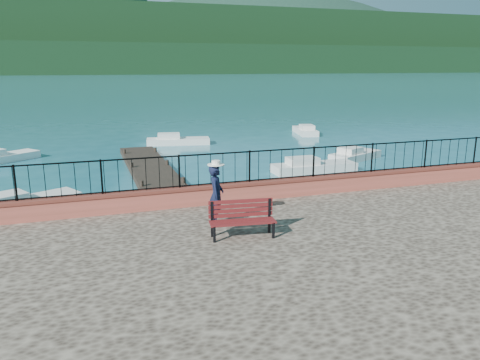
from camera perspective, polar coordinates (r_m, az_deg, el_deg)
ground at (r=12.07m, az=8.60°, el=-12.42°), size 2000.00×2000.00×0.00m
parapet at (r=14.72m, az=2.26°, el=-1.21°), size 28.00×0.46×0.58m
railing at (r=14.54m, az=2.29°, el=1.70°), size 27.00×0.05×0.95m
dock at (r=22.39m, az=-10.21°, el=0.29°), size 2.00×16.00×0.30m
far_forest at (r=309.64m, az=-18.25°, el=13.83°), size 900.00×60.00×18.00m
foothills at (r=369.98m, az=-18.55°, el=15.72°), size 900.00×120.00×44.00m
companion_hill at (r=612.46m, az=3.00°, el=13.30°), size 448.00×384.00×180.00m
park_bench at (r=11.48m, az=0.28°, el=-5.66°), size 1.66×0.73×0.89m
person at (r=12.21m, az=-2.91°, el=-1.87°), size 0.58×0.69×1.61m
hat at (r=12.00m, az=-2.96°, el=2.11°), size 0.44×0.44×0.12m
boat_0 at (r=19.23m, az=-25.05°, el=-2.29°), size 4.30×3.12×0.80m
boat_1 at (r=24.21m, az=9.02°, el=1.96°), size 4.38×1.34×0.80m
boat_2 at (r=27.82m, az=13.89°, el=3.26°), size 3.69×2.60×0.80m
boat_3 at (r=29.51m, az=-27.15°, el=2.72°), size 4.04×3.52×0.80m
boat_4 at (r=32.56m, az=-7.55°, el=5.04°), size 4.42×2.02×0.80m
boat_5 at (r=37.69m, az=7.95°, el=6.21°), size 2.09×3.90×0.80m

